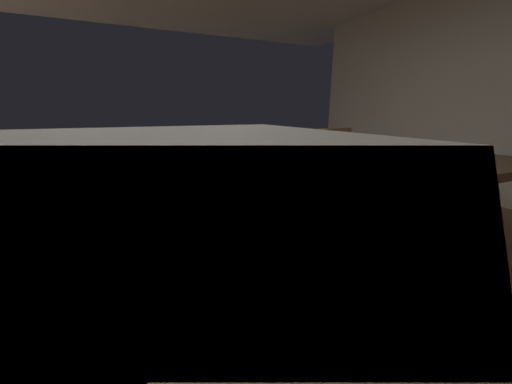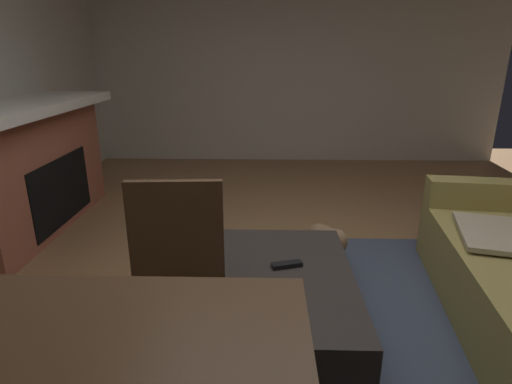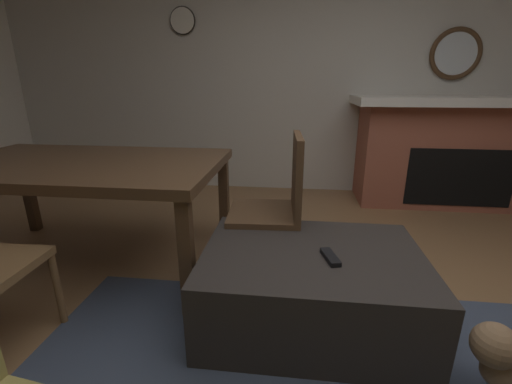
# 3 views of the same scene
# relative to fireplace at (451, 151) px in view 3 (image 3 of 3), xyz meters

# --- Properties ---
(floor) EXTENTS (9.09, 9.09, 0.00)m
(floor) POSITION_rel_fireplace_xyz_m (1.20, 2.33, -0.55)
(floor) COLOR olive
(wall_back_fireplace_side) EXTENTS (7.97, 0.12, 2.70)m
(wall_back_fireplace_side) POSITION_rel_fireplace_xyz_m (1.20, -0.38, 0.80)
(wall_back_fireplace_side) COLOR beige
(wall_back_fireplace_side) RESTS_ON ground
(fireplace) EXTENTS (2.02, 0.76, 1.09)m
(fireplace) POSITION_rel_fireplace_xyz_m (0.00, 0.00, 0.00)
(fireplace) COLOR #9E5642
(fireplace) RESTS_ON ground
(round_wall_mirror) EXTENTS (0.51, 0.05, 0.51)m
(round_wall_mirror) POSITION_rel_fireplace_xyz_m (-0.00, -0.29, 0.95)
(round_wall_mirror) COLOR #4C331E
(ottoman_coffee_table) EXTENTS (1.10, 0.80, 0.41)m
(ottoman_coffee_table) POSITION_rel_fireplace_xyz_m (1.47, 2.07, -0.35)
(ottoman_coffee_table) COLOR #2D2826
(ottoman_coffee_table) RESTS_ON ground
(tv_remote) EXTENTS (0.09, 0.17, 0.02)m
(tv_remote) POSITION_rel_fireplace_xyz_m (1.39, 2.14, -0.13)
(tv_remote) COLOR black
(tv_remote) RESTS_ON ottoman_coffee_table
(dining_table) EXTENTS (1.80, 1.06, 0.74)m
(dining_table) POSITION_rel_fireplace_xyz_m (2.96, 1.63, 0.12)
(dining_table) COLOR #513823
(dining_table) RESTS_ON ground
(dining_chair_west) EXTENTS (0.46, 0.46, 0.93)m
(dining_chair_west) POSITION_rel_fireplace_xyz_m (1.67, 1.62, -0.03)
(dining_chair_west) COLOR #513823
(dining_chair_west) RESTS_ON ground
(wall_clock) EXTENTS (0.29, 0.03, 0.29)m
(wall_clock) POSITION_rel_fireplace_xyz_m (2.84, -0.29, 1.30)
(wall_clock) COLOR silver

